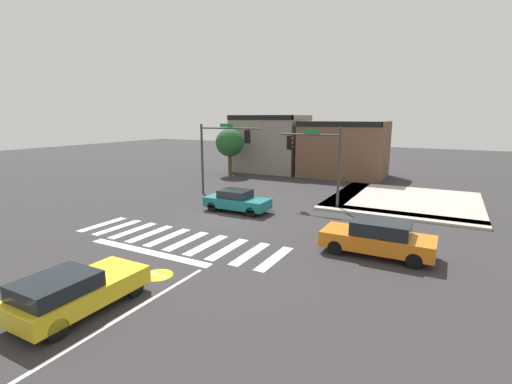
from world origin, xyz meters
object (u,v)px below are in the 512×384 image
at_px(traffic_signal_northwest, 222,146).
at_px(car_teal, 237,201).
at_px(car_orange, 378,238).
at_px(car_yellow, 75,291).
at_px(traffic_signal_northeast, 316,153).
at_px(roadside_tree, 230,143).

relative_size(traffic_signal_northwest, car_teal, 1.31).
distance_m(car_orange, car_yellow, 11.99).
relative_size(traffic_signal_northeast, car_teal, 1.28).
relative_size(traffic_signal_northwest, car_yellow, 1.33).
relative_size(traffic_signal_northwest, car_orange, 1.16).
height_order(traffic_signal_northeast, car_teal, traffic_signal_northeast).
xyz_separation_m(traffic_signal_northeast, traffic_signal_northwest, (-7.44, 0.01, 0.22)).
distance_m(car_teal, car_orange, 10.03).
bearing_deg(roadside_tree, car_orange, -42.06).
height_order(traffic_signal_northwest, car_yellow, traffic_signal_northwest).
bearing_deg(car_teal, car_orange, -20.76).
bearing_deg(traffic_signal_northwest, car_yellow, -71.87).
height_order(traffic_signal_northwest, roadside_tree, traffic_signal_northwest).
xyz_separation_m(traffic_signal_northwest, car_yellow, (5.45, -16.66, -3.15)).
bearing_deg(car_orange, car_yellow, 51.82).
bearing_deg(traffic_signal_northeast, traffic_signal_northwest, -0.09).
xyz_separation_m(traffic_signal_northwest, car_orange, (12.86, -7.24, -3.07)).
height_order(car_orange, roadside_tree, roadside_tree).
height_order(traffic_signal_northeast, car_orange, traffic_signal_northeast).
bearing_deg(traffic_signal_northeast, roadside_tree, -35.47).
relative_size(car_yellow, roadside_tree, 0.86).
xyz_separation_m(traffic_signal_northwest, roadside_tree, (-4.84, 8.73, -0.49)).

